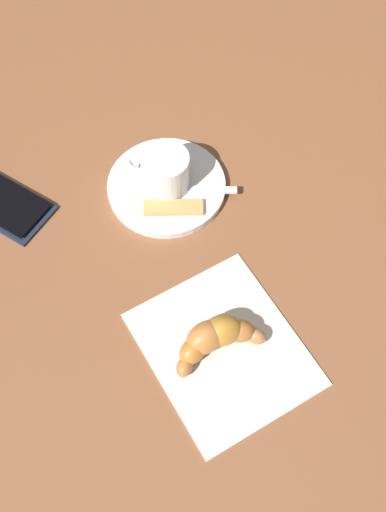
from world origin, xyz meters
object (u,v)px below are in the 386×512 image
teaspoon (164,188)px  saucer (167,186)px  napkin (224,349)px  espresso_cup (164,171)px  croissant (215,337)px  sugar_packet (170,209)px

teaspoon → saucer: bearing=-44.3°
teaspoon → napkin: 0.21m
espresso_cup → teaspoon: size_ratio=0.54×
saucer → napkin: saucer is taller
napkin → saucer: bearing=-9.2°
teaspoon → croissant: bearing=170.1°
saucer → teaspoon: (-0.01, 0.01, 0.01)m
sugar_packet → napkin: size_ratio=0.39×
espresso_cup → croissant: espresso_cup is taller
sugar_packet → espresso_cup: bearing=99.0°
sugar_packet → croissant: 0.17m
sugar_packet → saucer: bearing=97.1°
saucer → espresso_cup: bearing=45.3°
teaspoon → napkin: (-0.21, 0.03, -0.01)m
saucer → espresso_cup: size_ratio=2.15×
espresso_cup → sugar_packet: bearing=163.4°
saucer → napkin: (-0.22, 0.04, -0.00)m
saucer → espresso_cup: espresso_cup is taller
saucer → napkin: bearing=170.8°
saucer → teaspoon: teaspoon is taller
espresso_cup → croissant: (-0.21, 0.04, -0.01)m
napkin → croissant: croissant is taller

